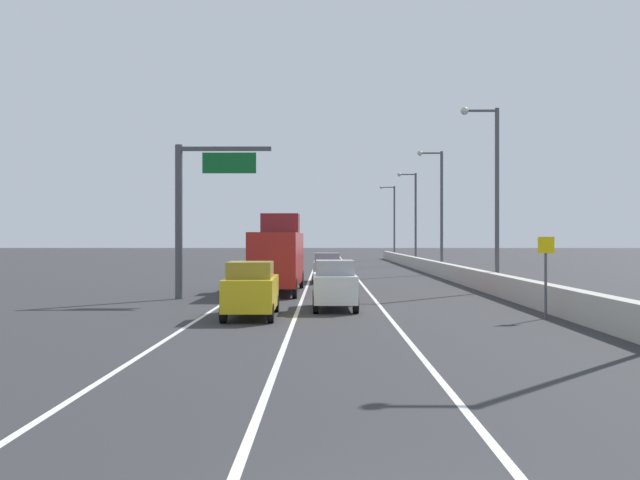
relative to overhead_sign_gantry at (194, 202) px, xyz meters
The scene contains 18 objects.
ground_plane 36.96m from the overhead_sign_gantry, 78.58° to the left, with size 320.00×320.00×0.00m, color #2D2D30.
lane_stripe_left 27.40m from the overhead_sign_gantry, 86.27° to the left, with size 0.16×130.00×0.00m, color silver.
lane_stripe_center 27.84m from the overhead_sign_gantry, 78.95° to the left, with size 0.16×130.00×0.00m, color silver.
lane_stripe_right 28.71m from the overhead_sign_gantry, 71.98° to the left, with size 0.16×130.00×0.00m, color silver.
jersey_barrier_right 19.88m from the overhead_sign_gantry, 37.85° to the left, with size 0.60×120.00×1.10m, color #B2ADA3.
overhead_sign_gantry is the anchor object (origin of this frame).
speed_advisory_sign 17.02m from the overhead_sign_gantry, 30.43° to the right, with size 0.60×0.11×3.00m.
lamp_post_right_second 16.44m from the overhead_sign_gantry, 17.60° to the left, with size 2.14×0.44×10.23m.
lamp_post_right_third 29.19m from the overhead_sign_gantry, 57.30° to the left, with size 2.14×0.44×10.23m.
lamp_post_right_fourth 46.99m from the overhead_sign_gantry, 69.98° to the left, with size 2.14×0.44×10.23m.
lamp_post_right_fifth 65.62m from the overhead_sign_gantry, 76.21° to the left, with size 2.14×0.44×10.23m.
car_silver_0 15.37m from the overhead_sign_gantry, 64.12° to the left, with size 1.91×4.76×1.99m.
car_white_1 9.25m from the overhead_sign_gantry, 37.09° to the right, with size 1.87×4.29×2.05m.
car_yellow_2 9.63m from the overhead_sign_gantry, 65.94° to the right, with size 1.94×4.63×2.09m.
car_blue_3 26.35m from the overhead_sign_gantry, 87.72° to the left, with size 1.93×4.15×1.97m.
car_gray_4 48.09m from the overhead_sign_gantry, 89.29° to the left, with size 1.97×4.55×1.86m.
car_red_5 16.26m from the overhead_sign_gantry, 77.28° to the left, with size 1.89×4.69×1.90m.
box_truck 6.29m from the overhead_sign_gantry, 47.68° to the left, with size 2.56×8.89×4.35m.
Camera 1 is at (-0.88, -6.65, 2.92)m, focal length 40.25 mm.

